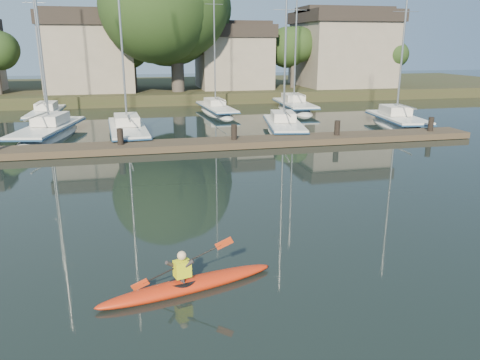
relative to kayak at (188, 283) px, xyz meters
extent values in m
plane|color=black|center=(1.25, 0.94, -0.16)|extent=(160.00, 160.00, 0.00)
ellipsoid|color=red|center=(0.02, 0.01, -0.07)|extent=(4.24, 1.63, 0.32)
cylinder|color=black|center=(-0.11, -0.03, 0.03)|extent=(0.77, 0.77, 0.08)
imported|color=#292527|center=(-0.11, -0.03, 0.37)|extent=(0.30, 0.38, 0.92)
cube|color=#D2DB14|center=(-0.11, -0.03, 0.38)|extent=(0.41, 0.35, 0.38)
sphere|color=#E0B88C|center=(-0.11, -0.03, 0.70)|extent=(0.21, 0.21, 0.21)
cube|color=#443926|center=(1.25, 14.94, 0.04)|extent=(34.00, 2.00, 0.35)
cylinder|color=black|center=(-1.75, 14.94, 0.14)|extent=(0.32, 0.32, 1.80)
cylinder|color=black|center=(4.25, 14.94, 0.14)|extent=(0.32, 0.32, 1.80)
cylinder|color=black|center=(10.25, 14.94, 0.14)|extent=(0.32, 0.32, 1.80)
cylinder|color=black|center=(16.25, 14.94, 0.14)|extent=(0.32, 0.32, 1.80)
ellipsoid|color=white|center=(-6.08, 20.11, -0.54)|extent=(4.08, 9.45, 2.05)
cube|color=white|center=(-6.08, 20.11, 0.43)|extent=(3.64, 7.81, 0.15)
cube|color=navy|center=(-6.08, 20.11, 0.34)|extent=(3.76, 8.01, 0.09)
cube|color=beige|center=(-5.97, 20.65, 0.83)|extent=(2.00, 2.82, 0.59)
cylinder|color=#9EA0A5|center=(-6.02, 20.38, 6.97)|extent=(0.13, 0.13, 12.96)
cylinder|color=#9EA0A5|center=(-6.36, 18.76, 1.29)|extent=(0.79, 3.44, 0.09)
ellipsoid|color=white|center=(-1.42, 19.22, -0.52)|extent=(2.72, 9.20, 1.92)
cube|color=white|center=(-1.42, 19.22, 0.39)|extent=(2.51, 7.57, 0.14)
cube|color=navy|center=(-1.42, 19.22, 0.31)|extent=(2.60, 7.75, 0.08)
cube|color=beige|center=(-1.45, 19.76, 0.76)|extent=(1.58, 2.63, 0.56)
cylinder|color=#9EA0A5|center=(-1.44, 19.49, 7.00)|extent=(0.12, 0.12, 13.12)
cylinder|color=#9EA0A5|center=(-1.33, 17.86, 1.20)|extent=(0.31, 3.45, 0.08)
ellipsoid|color=white|center=(8.29, 18.68, -0.51)|extent=(3.43, 8.17, 1.88)
cube|color=white|center=(8.29, 18.68, 0.38)|extent=(3.09, 6.75, 0.14)
cube|color=navy|center=(8.29, 18.68, 0.30)|extent=(3.19, 6.92, 0.08)
cube|color=beige|center=(8.38, 19.15, 0.75)|extent=(1.75, 2.43, 0.55)
cylinder|color=#9EA0A5|center=(8.34, 18.91, 5.88)|extent=(0.12, 0.12, 10.90)
cylinder|color=#9EA0A5|center=(8.09, 17.51, 1.17)|extent=(0.60, 2.98, 0.08)
cylinder|color=#9EA0A5|center=(8.34, 18.91, 7.19)|extent=(1.57, 0.31, 0.03)
ellipsoid|color=white|center=(16.54, 19.08, -0.54)|extent=(3.17, 7.82, 2.06)
cube|color=white|center=(16.54, 19.08, 0.43)|extent=(2.90, 6.45, 0.15)
cube|color=navy|center=(16.54, 19.08, 0.35)|extent=(3.00, 6.61, 0.09)
cube|color=beige|center=(16.59, 19.53, 0.84)|extent=(1.76, 2.29, 0.60)
cylinder|color=#9EA0A5|center=(16.56, 19.30, 5.92)|extent=(0.13, 0.13, 10.86)
cylinder|color=#9EA0A5|center=(16.40, 17.95, 1.30)|extent=(0.43, 2.88, 0.09)
cylinder|color=#9EA0A5|center=(16.56, 19.30, 7.22)|extent=(1.73, 0.24, 0.03)
ellipsoid|color=white|center=(-7.48, 27.93, -0.50)|extent=(2.18, 8.57, 1.80)
cube|color=white|center=(-7.48, 27.93, 0.36)|extent=(2.05, 7.03, 0.13)
cube|color=navy|center=(-7.48, 27.93, 0.28)|extent=(2.13, 7.21, 0.08)
cube|color=beige|center=(-7.47, 28.44, 0.71)|extent=(1.38, 2.42, 0.52)
cylinder|color=#9EA0A5|center=(-7.47, 28.18, 6.56)|extent=(0.11, 0.11, 12.32)
cylinder|color=#9EA0A5|center=(-7.51, 26.65, 1.12)|extent=(0.15, 3.24, 0.08)
cylinder|color=#9EA0A5|center=(-7.47, 28.18, 8.04)|extent=(1.52, 0.06, 0.03)
ellipsoid|color=white|center=(5.54, 27.99, -0.48)|extent=(2.54, 9.08, 1.70)
cube|color=white|center=(5.54, 27.99, 0.33)|extent=(2.33, 7.47, 0.13)
cube|color=navy|center=(5.54, 27.99, 0.26)|extent=(2.42, 7.65, 0.07)
cube|color=beige|center=(5.50, 28.52, 0.66)|extent=(1.44, 2.60, 0.49)
cylinder|color=#9EA0A5|center=(5.52, 28.26, 6.65)|extent=(0.11, 0.11, 12.55)
cylinder|color=#9EA0A5|center=(5.64, 26.65, 1.05)|extent=(0.32, 3.40, 0.07)
cylinder|color=#9EA0A5|center=(5.52, 28.26, 8.16)|extent=(1.43, 0.13, 0.03)
ellipsoid|color=white|center=(12.27, 28.13, -0.54)|extent=(2.83, 8.76, 2.05)
cube|color=white|center=(12.27, 28.13, 0.43)|extent=(2.62, 7.20, 0.15)
cube|color=navy|center=(12.27, 28.13, 0.34)|extent=(2.71, 7.38, 0.09)
cube|color=beige|center=(12.31, 28.65, 0.83)|extent=(1.67, 2.51, 0.59)
cylinder|color=#9EA0A5|center=(12.29, 28.39, 6.41)|extent=(0.13, 0.13, 11.86)
cylinder|color=#9EA0A5|center=(12.19, 26.84, 1.29)|extent=(0.30, 3.28, 0.09)
cylinder|color=#9EA0A5|center=(12.29, 28.39, 7.84)|extent=(1.72, 0.15, 0.03)
cube|color=#2B3319|center=(1.25, 44.94, 0.34)|extent=(90.00, 24.00, 1.00)
cube|color=gray|center=(-4.75, 38.94, 3.84)|extent=(8.00, 8.00, 6.00)
cube|color=black|center=(-4.75, 38.94, 7.44)|extent=(8.40, 8.40, 1.20)
cube|color=gray|center=(9.25, 38.94, 3.34)|extent=(7.00, 7.00, 5.00)
cube|color=black|center=(9.25, 38.94, 6.44)|extent=(7.35, 7.35, 1.20)
cube|color=gray|center=(21.25, 38.94, 4.09)|extent=(9.00, 9.00, 6.50)
cube|color=black|center=(21.25, 38.94, 7.94)|extent=(9.45, 9.45, 1.20)
cylinder|color=#4B423C|center=(3.25, 35.94, 3.34)|extent=(1.20, 1.20, 5.00)
sphere|color=#1E3313|center=(3.25, 35.94, 8.34)|extent=(8.50, 8.50, 8.50)
cylinder|color=#4B423C|center=(-0.75, 36.44, 2.24)|extent=(0.38, 0.38, 2.80)
sphere|color=#1E3313|center=(-0.75, 36.44, 4.44)|extent=(2.72, 2.72, 2.72)
cylinder|color=#4B423C|center=(15.25, 37.44, 2.44)|extent=(0.50, 0.50, 3.20)
sphere|color=#1E3313|center=(15.25, 37.44, 5.09)|extent=(3.57, 3.57, 3.57)
cylinder|color=#4B423C|center=(25.25, 35.94, 2.14)|extent=(0.41, 0.41, 2.60)
sphere|color=#1E3313|center=(25.25, 35.94, 4.29)|extent=(2.89, 2.89, 2.89)
camera|label=1|loc=(-0.93, -9.55, 5.21)|focal=35.00mm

